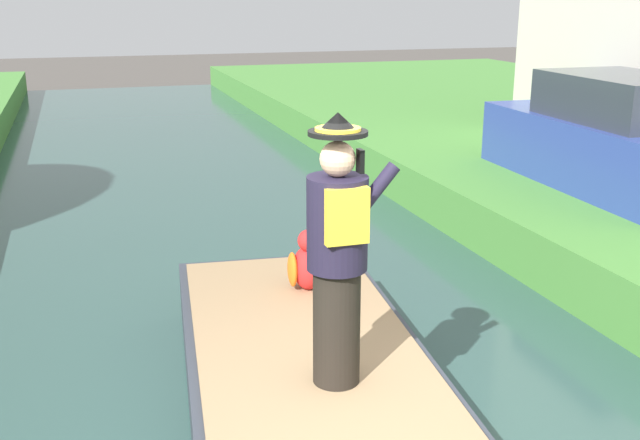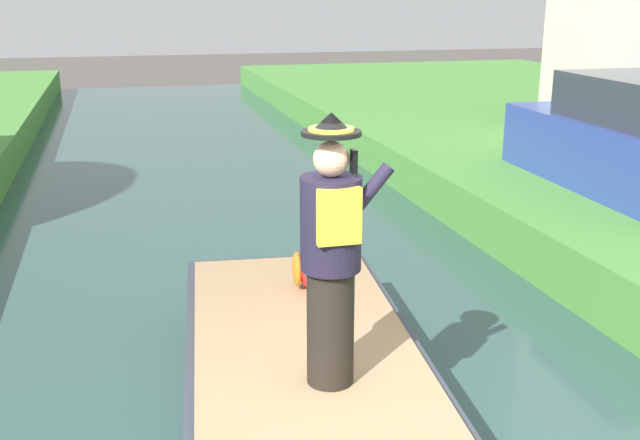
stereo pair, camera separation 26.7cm
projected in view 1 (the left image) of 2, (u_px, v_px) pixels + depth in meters
boat at (305, 377)px, 5.92m from camera, size 2.22×4.36×0.61m
person_pirate at (338, 253)px, 4.96m from camera, size 0.61×0.42×1.85m
parrot_plush at (308, 263)px, 6.78m from camera, size 0.36×0.35×0.57m
parked_car_blue at (612, 139)px, 10.28m from camera, size 1.81×4.05×1.50m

